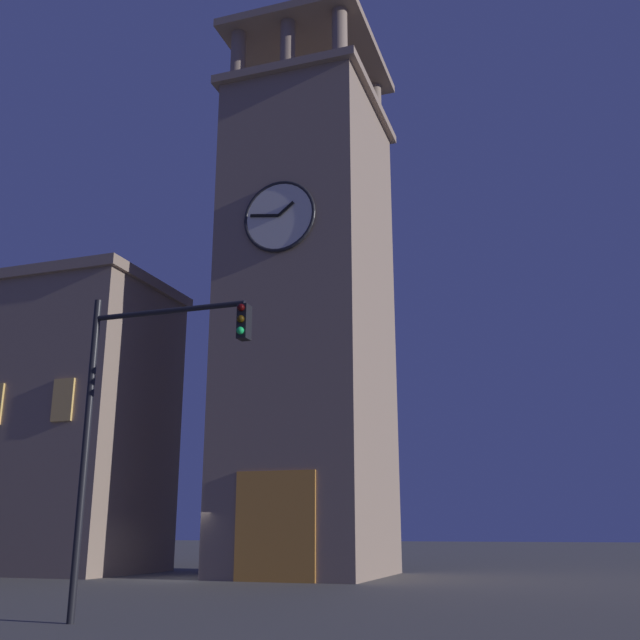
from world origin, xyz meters
TOP-DOWN VIEW (x-y plane):
  - ground_plane at (0.00, 0.00)m, footprint 200.00×200.00m
  - clocktower at (-3.93, -2.96)m, footprint 6.79×8.02m
  - traffic_signal_near at (-5.76, 13.43)m, footprint 3.87×0.41m

SIDE VIEW (x-z plane):
  - ground_plane at x=0.00m, z-range 0.00..0.00m
  - traffic_signal_near at x=-5.76m, z-range 1.10..7.99m
  - clocktower at x=-3.93m, z-range -2.24..24.86m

